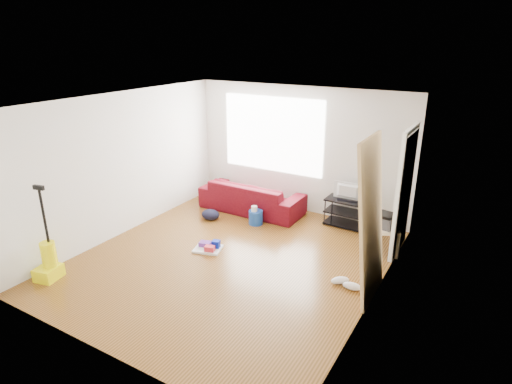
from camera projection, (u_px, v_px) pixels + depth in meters
The scene contains 13 objects.
room at pixel (238, 184), 6.49m from camera, with size 4.51×5.01×2.51m.
sofa at pixel (252, 210), 8.78m from camera, with size 2.11×0.82×0.62m, color #3F020E.
tv_stand at pixel (346, 212), 8.01m from camera, with size 0.76×0.44×0.51m.
tv at pixel (347, 192), 7.87m from camera, with size 0.55×0.07×0.32m, color black.
side_table at pixel (381, 229), 7.02m from camera, with size 0.71×0.71×0.45m.
printer at pixel (382, 219), 6.96m from camera, with size 0.48×0.40×0.22m.
bucket at pixel (256, 224), 8.15m from camera, with size 0.27×0.27×0.27m, color #16429A.
toilet_paper at pixel (254, 215), 8.06m from camera, with size 0.11×0.11×0.10m, color silver.
cleaning_tray at pixel (209, 247), 7.14m from camera, with size 0.52×0.46×0.16m.
backpack at pixel (211, 219), 8.36m from camera, with size 0.36×0.29×0.20m, color black.
sneakers at pixel (346, 283), 6.08m from camera, with size 0.48×0.26×0.11m.
vacuum at pixel (48, 262), 6.24m from camera, with size 0.36×0.40×1.43m.
door_panel at pixel (364, 294), 5.93m from camera, with size 0.04×0.89×2.22m, color tan.
Camera 1 is at (3.41, -5.01, 3.36)m, focal length 30.00 mm.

